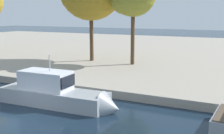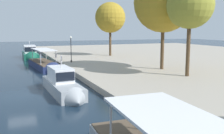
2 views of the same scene
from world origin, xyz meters
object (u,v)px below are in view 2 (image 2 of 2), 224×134
Objects in this scene: tree_1 at (189,6)px; lamp_post at (71,48)px; mooring_bollard_0 at (178,119)px; mooring_bollard_2 at (61,58)px; tour_boat_1 at (45,66)px; tree_3 at (110,18)px; mooring_bollard_1 at (56,55)px; tree_0 at (165,1)px; motor_yacht_0 at (30,55)px; motor_yacht_2 at (64,87)px.

lamp_post is at bearing -151.76° from tree_1.
mooring_bollard_2 is at bearing -179.97° from mooring_bollard_0.
tour_boat_1 is 1.14× the size of tree_3.
mooring_bollard_1 is 24.30m from tree_0.
motor_yacht_0 is at bearing -155.46° from tree_1.
motor_yacht_2 reaches higher than mooring_bollard_0.
tree_0 is (-18.00, 11.12, 8.72)m from mooring_bollard_0.
motor_yacht_2 is 0.72× the size of tree_0.
tree_3 is (-25.15, 14.98, 7.60)m from motor_yacht_2.
lamp_post is 0.40× the size of tree_1.
motor_yacht_2 is at bearing 1.42° from motor_yacht_0.
tree_0 is 1.18× the size of tree_3.
lamp_post reaches higher than mooring_bollard_0.
lamp_post reaches higher than mooring_bollard_2.
motor_yacht_2 reaches higher than mooring_bollard_1.
tree_3 is (7.26, 15.11, 7.51)m from motor_yacht_0.
mooring_bollard_1 is at bearing -157.77° from tree_1.
tree_3 is at bearing 116.09° from tour_boat_1.
tree_0 reaches higher than tour_boat_1.
motor_yacht_2 is 2.17× the size of lamp_post.
tree_1 is (17.46, 9.38, 5.60)m from lamp_post.
motor_yacht_0 is 1.02× the size of tree_1.
motor_yacht_2 is 18.75m from lamp_post.
mooring_bollard_2 is 3.29m from lamp_post.
mooring_bollard_0 is 0.89× the size of mooring_bollard_2.
mooring_bollard_0 is at bearing 1.27° from tour_boat_1.
mooring_bollard_2 is at bearing -1.10° from mooring_bollard_1.
tree_1 reaches higher than motor_yacht_2.
tree_1 is at bearing 27.98° from mooring_bollard_2.
tree_1 is (15.97, 13.80, 8.23)m from tour_boat_1.
tree_1 reaches higher than mooring_bollard_0.
mooring_bollard_2 is at bearing -154.04° from lamp_post.
mooring_bollard_0 is at bearing -2.19° from lamp_post.
tree_0 reaches higher than lamp_post.
mooring_bollard_2 is 14.06m from tree_3.
tree_0 is (19.84, 11.02, 8.70)m from mooring_bollard_1.
mooring_bollard_2 is 0.06× the size of tree_0.
tour_boat_1 is 5.35m from lamp_post.
tree_0 reaches higher than tree_1.
tour_boat_1 reaches higher than mooring_bollard_0.
motor_yacht_0 is 12.81m from mooring_bollard_2.
tree_1 is at bearing -6.05° from tree_0.
motor_yacht_2 is 26.25m from mooring_bollard_1.
motor_yacht_2 reaches higher than mooring_bollard_2.
mooring_bollard_0 is at bearing -0.14° from mooring_bollard_1.
lamp_post is (-1.49, 4.42, 2.63)m from tour_boat_1.
motor_yacht_2 is 30.25m from tree_3.
mooring_bollard_0 is (11.90, 3.95, 0.35)m from motor_yacht_2.
motor_yacht_2 is at bearing -7.68° from tour_boat_1.
motor_yacht_0 reaches higher than mooring_bollard_2.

